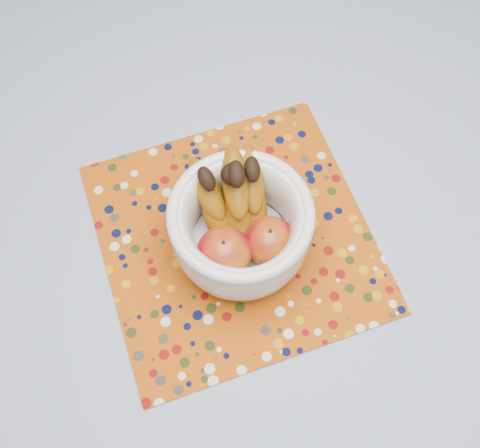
{
  "coord_description": "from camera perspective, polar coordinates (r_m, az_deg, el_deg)",
  "views": [
    {
      "loc": [
        -0.12,
        -0.38,
        1.58
      ],
      "look_at": [
        -0.05,
        -0.04,
        0.84
      ],
      "focal_mm": 42.0,
      "sensor_mm": 36.0,
      "label": 1
    }
  ],
  "objects": [
    {
      "name": "table",
      "position": [
        0.99,
        2.27,
        -1.57
      ],
      "size": [
        1.2,
        1.2,
        0.75
      ],
      "color": "brown",
      "rests_on": "ground"
    },
    {
      "name": "tablecloth",
      "position": [
        0.91,
        2.45,
        0.49
      ],
      "size": [
        1.32,
        1.32,
        0.01
      ],
      "primitive_type": "cube",
      "color": "#627CA3",
      "rests_on": "table"
    },
    {
      "name": "placemat",
      "position": [
        0.89,
        -0.49,
        -1.32
      ],
      "size": [
        0.47,
        0.47,
        0.0
      ],
      "primitive_type": "cube",
      "rotation": [
        0.0,
        0.0,
        0.14
      ],
      "color": "#9B4108",
      "rests_on": "tablecloth"
    },
    {
      "name": "fruit_bowl",
      "position": [
        0.82,
        -0.16,
        0.38
      ],
      "size": [
        0.21,
        0.22,
        0.17
      ],
      "color": "silver",
      "rests_on": "placemat"
    }
  ]
}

